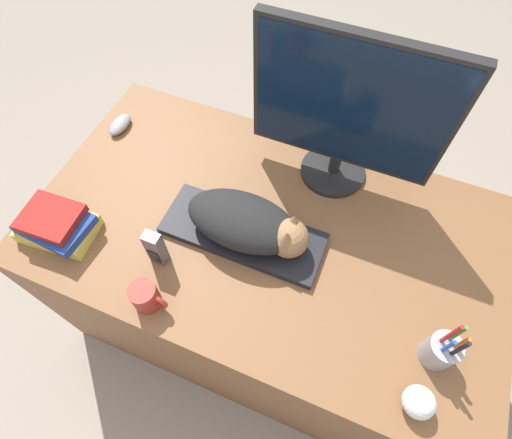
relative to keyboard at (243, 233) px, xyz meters
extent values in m
plane|color=gray|center=(0.06, -0.35, -0.75)|extent=(12.00, 12.00, 0.00)
cube|color=brown|center=(0.06, 0.05, -0.38)|extent=(1.38, 0.79, 0.74)
cube|color=black|center=(0.00, 0.00, 0.00)|extent=(0.46, 0.17, 0.02)
ellipsoid|color=black|center=(0.00, 0.00, 0.07)|extent=(0.32, 0.17, 0.11)
sphere|color=olive|center=(0.13, 0.00, 0.07)|extent=(0.11, 0.11, 0.11)
cone|color=olive|center=(0.13, -0.03, 0.12)|extent=(0.04, 0.04, 0.04)
cone|color=olive|center=(0.13, 0.03, 0.12)|extent=(0.04, 0.04, 0.04)
cylinder|color=black|center=(0.17, 0.32, 0.00)|extent=(0.20, 0.20, 0.02)
cylinder|color=black|center=(0.17, 0.32, 0.04)|extent=(0.04, 0.04, 0.08)
cube|color=black|center=(0.17, 0.32, 0.27)|extent=(0.53, 0.03, 0.40)
cube|color=black|center=(0.17, 0.31, 0.27)|extent=(0.50, 0.01, 0.38)
ellipsoid|color=gray|center=(-0.55, 0.23, 0.00)|extent=(0.05, 0.10, 0.03)
cylinder|color=#9E2D23|center=(-0.15, -0.28, 0.03)|extent=(0.07, 0.07, 0.08)
torus|color=#9E2D23|center=(-0.11, -0.28, 0.03)|extent=(0.06, 0.01, 0.06)
cylinder|color=#939399|center=(0.56, -0.13, 0.03)|extent=(0.08, 0.08, 0.09)
cylinder|color=orange|center=(0.58, -0.13, 0.09)|extent=(0.01, 0.01, 0.12)
cylinder|color=#338C38|center=(0.56, -0.11, 0.10)|extent=(0.01, 0.01, 0.14)
cylinder|color=#B21E1E|center=(0.55, -0.13, 0.11)|extent=(0.01, 0.01, 0.17)
cylinder|color=#1E47B2|center=(0.55, -0.14, 0.09)|extent=(0.01, 0.01, 0.12)
cylinder|color=black|center=(0.57, -0.14, 0.10)|extent=(0.01, 0.01, 0.14)
sphere|color=silver|center=(0.54, -0.26, 0.03)|extent=(0.07, 0.07, 0.07)
cube|color=#4C4C51|center=(-0.18, -0.16, 0.05)|extent=(0.05, 0.03, 0.13)
cube|color=black|center=(-0.18, -0.17, 0.03)|extent=(0.03, 0.00, 0.06)
cube|color=#CCC14C|center=(-0.49, -0.19, 0.01)|extent=(0.22, 0.15, 0.04)
cube|color=navy|center=(-0.48, -0.19, 0.04)|extent=(0.20, 0.15, 0.03)
cube|color=maroon|center=(-0.49, -0.19, 0.07)|extent=(0.16, 0.14, 0.03)
camera|label=1|loc=(0.25, -0.50, 1.00)|focal=28.00mm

